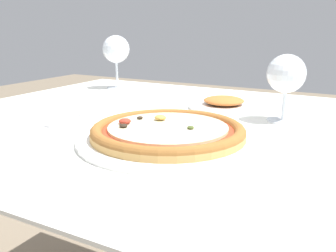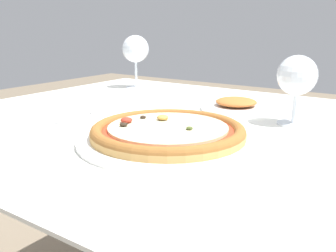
% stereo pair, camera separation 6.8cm
% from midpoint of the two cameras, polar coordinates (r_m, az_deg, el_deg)
% --- Properties ---
extents(dining_table, '(1.36, 0.93, 0.74)m').
position_cam_midpoint_polar(dining_table, '(0.81, 11.12, -6.52)').
color(dining_table, '#997047').
rests_on(dining_table, ground_plane).
extents(pizza_plate, '(0.33, 0.33, 0.04)m').
position_cam_midpoint_polar(pizza_plate, '(0.68, 2.84, -1.12)').
color(pizza_plate, white).
rests_on(pizza_plate, dining_table).
extents(fork, '(0.05, 0.17, 0.00)m').
position_cam_midpoint_polar(fork, '(0.90, -10.89, 1.64)').
color(fork, silver).
rests_on(fork, dining_table).
extents(wine_glass_far_left, '(0.08, 0.08, 0.15)m').
position_cam_midpoint_polar(wine_glass_far_left, '(0.84, 21.30, 6.96)').
color(wine_glass_far_left, silver).
rests_on(wine_glass_far_left, dining_table).
extents(wine_glass_far_right, '(0.09, 0.09, 0.18)m').
position_cam_midpoint_polar(wine_glass_far_right, '(1.27, -3.43, 11.48)').
color(wine_glass_far_right, silver).
rests_on(wine_glass_far_right, dining_table).
extents(side_plate, '(0.18, 0.18, 0.03)m').
position_cam_midpoint_polar(side_plate, '(0.97, 12.32, 3.08)').
color(side_plate, white).
rests_on(side_plate, dining_table).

